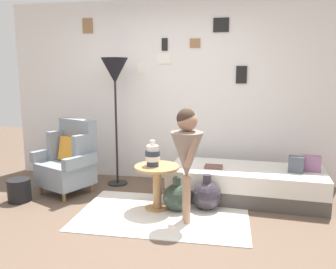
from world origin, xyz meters
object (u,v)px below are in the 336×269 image
(side_table, at_px, (157,179))
(vase_striped, at_px, (153,155))
(armchair, at_px, (69,160))
(daybed, at_px, (245,183))
(demijohn_near, at_px, (177,197))
(book_on_daybed, at_px, (214,167))
(floor_lamp, at_px, (115,76))
(demijohn_far, at_px, (207,195))
(person_child, at_px, (187,150))
(magazine_basket, at_px, (19,190))

(side_table, relative_size, vase_striped, 1.75)
(armchair, distance_m, daybed, 2.32)
(armchair, bearing_deg, demijohn_near, -14.45)
(daybed, height_order, demijohn_near, demijohn_near)
(armchair, xyz_separation_m, book_on_daybed, (1.90, 0.09, -0.02))
(floor_lamp, bearing_deg, vase_striped, -49.13)
(demijohn_near, relative_size, demijohn_far, 0.96)
(demijohn_far, bearing_deg, person_child, -116.01)
(vase_striped, height_order, magazine_basket, vase_striped)
(armchair, bearing_deg, book_on_daybed, 2.81)
(armchair, xyz_separation_m, daybed, (2.30, 0.16, -0.24))
(vase_striped, xyz_separation_m, floor_lamp, (-0.71, 0.82, 0.89))
(floor_lamp, distance_m, demijohn_far, 2.04)
(person_child, bearing_deg, daybed, 52.42)
(demijohn_near, bearing_deg, magazine_basket, -178.52)
(person_child, distance_m, demijohn_far, 0.76)
(floor_lamp, xyz_separation_m, book_on_daybed, (1.38, -0.34, -1.12))
(person_child, bearing_deg, demijohn_far, 63.99)
(armchair, height_order, floor_lamp, floor_lamp)
(daybed, distance_m, magazine_basket, 2.83)
(magazine_basket, bearing_deg, daybed, 12.13)
(book_on_daybed, relative_size, demijohn_far, 0.52)
(armchair, distance_m, person_child, 1.83)
(person_child, xyz_separation_m, demijohn_near, (-0.15, 0.29, -0.63))
(side_table, xyz_separation_m, person_child, (0.38, -0.30, 0.42))
(armchair, distance_m, side_table, 1.33)
(armchair, distance_m, demijohn_near, 1.58)
(book_on_daybed, bearing_deg, daybed, 8.93)
(person_child, relative_size, magazine_basket, 4.37)
(demijohn_near, bearing_deg, armchair, 165.55)
(side_table, relative_size, person_child, 0.43)
(book_on_daybed, distance_m, demijohn_far, 0.46)
(daybed, bearing_deg, demijohn_far, -135.46)
(armchair, relative_size, demijohn_far, 2.31)
(demijohn_near, bearing_deg, daybed, 34.42)
(book_on_daybed, bearing_deg, demijohn_near, -129.33)
(vase_striped, bearing_deg, person_child, -34.25)
(side_table, height_order, book_on_daybed, side_table)
(armchair, relative_size, book_on_daybed, 4.41)
(demijohn_far, xyz_separation_m, magazine_basket, (-2.32, -0.15, -0.03))
(side_table, distance_m, demijohn_near, 0.31)
(demijohn_far, bearing_deg, vase_striped, -171.04)
(vase_striped, height_order, demijohn_near, vase_striped)
(magazine_basket, bearing_deg, demijohn_far, 3.67)
(floor_lamp, height_order, person_child, floor_lamp)
(demijohn_near, bearing_deg, vase_striped, -179.88)
(demijohn_far, distance_m, magazine_basket, 2.32)
(side_table, distance_m, magazine_basket, 1.76)
(magazine_basket, bearing_deg, armchair, 43.10)
(floor_lamp, xyz_separation_m, person_child, (1.14, -1.11, -0.74))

